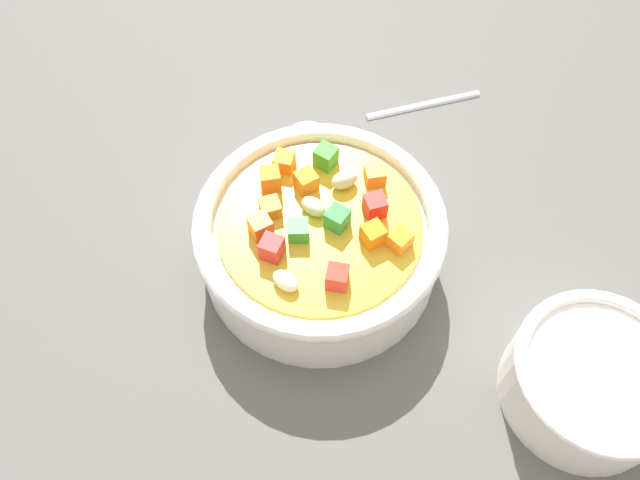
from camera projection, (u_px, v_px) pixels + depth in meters
ground_plane at (320, 265)px, 52.35cm from camera, size 140.00×140.00×2.00cm
soup_bowl_main at (320, 237)px, 48.66cm from camera, size 18.99×18.99×7.15cm
spoon at (359, 117)px, 58.99cm from camera, size 18.41×8.04×0.96cm
side_bowl_small at (592, 381)px, 43.29cm from camera, size 11.69×11.69×5.41cm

